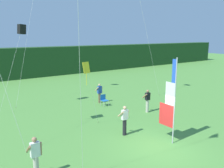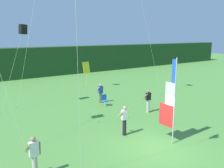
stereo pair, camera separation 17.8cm
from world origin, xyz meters
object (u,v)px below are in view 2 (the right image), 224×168
folding_chair (105,99)px  kite_yellow_diamond_1 (87,71)px  person_mid_field (148,100)px  kite_black_box_5 (23,30)px  person_far_left (124,120)px  person_far_right (34,156)px  banner_flag (170,103)px  person_near_banner (100,93)px

folding_chair → kite_yellow_diamond_1: bearing=-134.4°
person_mid_field → kite_black_box_5: size_ratio=0.27×
person_far_left → person_far_right: 5.52m
banner_flag → kite_black_box_5: kite_black_box_5 is taller
banner_flag → person_far_left: bearing=125.3°
kite_yellow_diamond_1 → person_near_banner: bearing=50.7°
person_far_right → folding_chair: size_ratio=1.93×
banner_flag → person_mid_field: banner_flag is taller
banner_flag → person_mid_field: bearing=59.6°
person_mid_field → folding_chair: person_mid_field is taller
banner_flag → person_near_banner: (0.95, 8.32, -1.29)m
person_near_banner → kite_black_box_5: (-5.39, 1.93, 5.09)m
person_near_banner → person_far_left: 6.76m
banner_flag → kite_yellow_diamond_1: 4.91m
banner_flag → folding_chair: (0.81, 7.46, -1.64)m
person_mid_field → folding_chair: 3.66m
person_far_left → person_far_right: person_far_right is taller
person_far_right → folding_chair: bearing=41.1°
person_mid_field → person_far_left: size_ratio=0.99×
person_far_right → person_mid_field: bearing=20.1°
person_far_left → person_far_right: (-5.39, -1.18, 0.00)m
person_far_right → kite_black_box_5: 10.96m
person_far_left → kite_black_box_5: size_ratio=0.27×
person_near_banner → person_mid_field: (1.52, -4.11, 0.04)m
person_far_right → kite_black_box_5: kite_black_box_5 is taller
person_near_banner → kite_black_box_5: size_ratio=0.26×
person_mid_field → person_far_right: (-9.27, -3.40, 0.01)m
person_near_banner → person_far_left: (-2.36, -6.34, 0.05)m
banner_flag → kite_black_box_5: bearing=113.4°
banner_flag → person_far_right: size_ratio=2.62×
person_far_left → folding_chair: person_far_left is taller
person_far_right → kite_black_box_5: size_ratio=0.27×
kite_black_box_5 → person_near_banner: bearing=-19.7°
person_far_left → kite_black_box_5: bearing=110.2°
person_far_left → person_far_right: size_ratio=1.00×
folding_chair → person_far_left: bearing=-112.1°
kite_yellow_diamond_1 → kite_black_box_5: (-1.75, 6.38, 2.43)m
person_mid_field → kite_yellow_diamond_1: kite_yellow_diamond_1 is taller
person_near_banner → folding_chair: person_near_banner is taller
person_mid_field → kite_black_box_5: (-6.91, 6.04, 5.05)m
person_mid_field → kite_yellow_diamond_1: bearing=-176.3°
folding_chair → kite_black_box_5: kite_black_box_5 is taller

